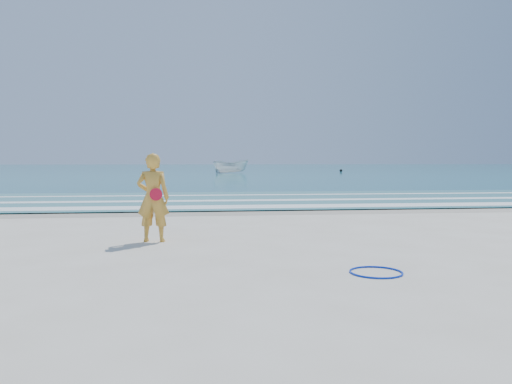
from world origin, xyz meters
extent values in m
plane|color=silver|center=(0.00, 0.00, 0.00)|extent=(400.00, 400.00, 0.00)
cube|color=#B2A893|center=(0.00, 9.00, 0.00)|extent=(400.00, 2.40, 0.00)
cube|color=#19727F|center=(0.00, 105.00, 0.02)|extent=(400.00, 190.00, 0.04)
cube|color=#59B7AD|center=(0.00, 14.00, 0.04)|extent=(400.00, 10.00, 0.01)
cube|color=white|center=(0.00, 10.30, 0.05)|extent=(400.00, 1.40, 0.01)
cube|color=white|center=(0.00, 13.20, 0.05)|extent=(400.00, 0.90, 0.01)
cube|color=white|center=(0.00, 16.50, 0.05)|extent=(400.00, 0.60, 0.01)
torus|color=#0B2EC6|center=(1.41, -0.57, 0.02)|extent=(0.95, 0.95, 0.03)
imported|color=white|center=(3.03, 58.01, 0.95)|extent=(4.96, 2.51, 1.83)
sphere|color=black|center=(19.57, 63.22, 0.25)|extent=(0.43, 0.43, 0.43)
imported|color=gold|center=(-2.34, 2.92, 0.96)|extent=(0.75, 0.54, 1.93)
cylinder|color=red|center=(-2.26, 2.74, 1.05)|extent=(0.27, 0.08, 0.27)
camera|label=1|loc=(-1.37, -8.05, 1.78)|focal=35.00mm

